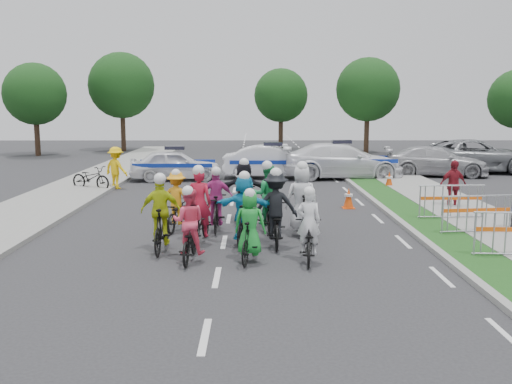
{
  "coord_description": "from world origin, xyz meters",
  "views": [
    {
      "loc": [
        0.72,
        -11.23,
        3.49
      ],
      "look_at": [
        0.83,
        4.32,
        1.1
      ],
      "focal_mm": 40.0,
      "sensor_mm": 36.0,
      "label": 1
    }
  ],
  "objects_px": {
    "rider_11": "(244,195)",
    "spectator_2": "(453,185)",
    "rider_10": "(177,206)",
    "cone_1": "(389,180)",
    "rider_0": "(308,237)",
    "tree_1": "(368,90)",
    "rider_1": "(250,233)",
    "civilian_sedan": "(436,161)",
    "police_car_1": "(273,162)",
    "parked_bike": "(91,178)",
    "rider_4": "(276,216)",
    "police_car_0": "(175,165)",
    "police_car_2": "(341,161)",
    "marshal_hiviz": "(116,168)",
    "rider_5": "(245,214)",
    "rider_6": "(200,217)",
    "tree_4": "(281,96)",
    "tree_3": "(122,86)",
    "rider_2": "(189,233)",
    "tree_0": "(35,94)",
    "rider_9": "(217,206)",
    "rider_3": "(161,222)",
    "civilian_suv": "(475,156)",
    "barrier_1": "(476,216)",
    "rider_8": "(267,205)",
    "rider_7": "(301,207)",
    "cone_0": "(349,198)",
    "barrier_2": "(451,203)"
  },
  "relations": [
    {
      "from": "rider_11",
      "to": "spectator_2",
      "type": "relative_size",
      "value": 1.17
    },
    {
      "from": "rider_10",
      "to": "cone_1",
      "type": "xyz_separation_m",
      "value": [
        7.89,
        8.11,
        -0.34
      ]
    },
    {
      "from": "rider_0",
      "to": "tree_1",
      "type": "xyz_separation_m",
      "value": [
        7.02,
        28.82,
        3.96
      ]
    },
    {
      "from": "rider_1",
      "to": "civilian_sedan",
      "type": "height_order",
      "value": "rider_1"
    },
    {
      "from": "rider_0",
      "to": "tree_1",
      "type": "relative_size",
      "value": 0.25
    },
    {
      "from": "police_car_1",
      "to": "parked_bike",
      "type": "relative_size",
      "value": 2.5
    },
    {
      "from": "rider_4",
      "to": "rider_0",
      "type": "bearing_deg",
      "value": 114.54
    },
    {
      "from": "rider_1",
      "to": "police_car_0",
      "type": "height_order",
      "value": "rider_1"
    },
    {
      "from": "police_car_2",
      "to": "marshal_hiviz",
      "type": "distance_m",
      "value": 10.45
    },
    {
      "from": "rider_0",
      "to": "rider_5",
      "type": "relative_size",
      "value": 0.92
    },
    {
      "from": "civilian_sedan",
      "to": "marshal_hiviz",
      "type": "distance_m",
      "value": 15.3
    },
    {
      "from": "rider_6",
      "to": "police_car_1",
      "type": "relative_size",
      "value": 0.43
    },
    {
      "from": "police_car_1",
      "to": "tree_4",
      "type": "relative_size",
      "value": 0.75
    },
    {
      "from": "cone_1",
      "to": "tree_3",
      "type": "bearing_deg",
      "value": 128.57
    },
    {
      "from": "rider_2",
      "to": "rider_5",
      "type": "distance_m",
      "value": 1.86
    },
    {
      "from": "tree_3",
      "to": "rider_2",
      "type": "bearing_deg",
      "value": -74.88
    },
    {
      "from": "rider_0",
      "to": "tree_0",
      "type": "distance_m",
      "value": 31.43
    },
    {
      "from": "rider_2",
      "to": "rider_9",
      "type": "distance_m",
      "value": 3.1
    },
    {
      "from": "rider_2",
      "to": "rider_3",
      "type": "xyz_separation_m",
      "value": [
        -0.75,
        0.84,
        0.09
      ]
    },
    {
      "from": "civilian_suv",
      "to": "barrier_1",
      "type": "bearing_deg",
      "value": 166.62
    },
    {
      "from": "rider_10",
      "to": "cone_1",
      "type": "height_order",
      "value": "rider_10"
    },
    {
      "from": "rider_3",
      "to": "rider_8",
      "type": "relative_size",
      "value": 0.97
    },
    {
      "from": "tree_0",
      "to": "tree_1",
      "type": "bearing_deg",
      "value": 4.97
    },
    {
      "from": "rider_1",
      "to": "rider_7",
      "type": "xyz_separation_m",
      "value": [
        1.37,
        2.58,
        0.12
      ]
    },
    {
      "from": "civilian_sedan",
      "to": "cone_0",
      "type": "xyz_separation_m",
      "value": [
        -5.76,
        -8.81,
        -0.38
      ]
    },
    {
      "from": "rider_8",
      "to": "police_car_2",
      "type": "distance_m",
      "value": 11.91
    },
    {
      "from": "rider_6",
      "to": "police_car_1",
      "type": "bearing_deg",
      "value": -93.65
    },
    {
      "from": "rider_9",
      "to": "police_car_1",
      "type": "xyz_separation_m",
      "value": [
        1.98,
        11.5,
        0.08
      ]
    },
    {
      "from": "barrier_2",
      "to": "rider_5",
      "type": "bearing_deg",
      "value": -154.6
    },
    {
      "from": "rider_0",
      "to": "tree_4",
      "type": "relative_size",
      "value": 0.28
    },
    {
      "from": "rider_3",
      "to": "civilian_suv",
      "type": "bearing_deg",
      "value": -129.15
    },
    {
      "from": "police_car_0",
      "to": "tree_4",
      "type": "distance_m",
      "value": 20.05
    },
    {
      "from": "rider_11",
      "to": "police_car_1",
      "type": "bearing_deg",
      "value": -86.75
    },
    {
      "from": "rider_3",
      "to": "police_car_1",
      "type": "relative_size",
      "value": 0.41
    },
    {
      "from": "barrier_1",
      "to": "rider_8",
      "type": "bearing_deg",
      "value": 171.57
    },
    {
      "from": "civilian_sedan",
      "to": "tree_3",
      "type": "bearing_deg",
      "value": 59.95
    },
    {
      "from": "rider_10",
      "to": "parked_bike",
      "type": "relative_size",
      "value": 0.95
    },
    {
      "from": "rider_5",
      "to": "cone_0",
      "type": "bearing_deg",
      "value": -113.77
    },
    {
      "from": "civilian_suv",
      "to": "barrier_2",
      "type": "bearing_deg",
      "value": 163.7
    },
    {
      "from": "tree_3",
      "to": "police_car_0",
      "type": "bearing_deg",
      "value": -69.98
    },
    {
      "from": "barrier_1",
      "to": "rider_0",
      "type": "bearing_deg",
      "value": -152.74
    },
    {
      "from": "rider_10",
      "to": "police_car_2",
      "type": "height_order",
      "value": "rider_10"
    },
    {
      "from": "rider_0",
      "to": "rider_4",
      "type": "bearing_deg",
      "value": -60.64
    },
    {
      "from": "police_car_0",
      "to": "tree_0",
      "type": "height_order",
      "value": "tree_0"
    },
    {
      "from": "police_car_0",
      "to": "rider_6",
      "type": "bearing_deg",
      "value": -178.06
    },
    {
      "from": "rider_1",
      "to": "civilian_suv",
      "type": "xyz_separation_m",
      "value": [
        11.65,
        17.03,
        0.19
      ]
    },
    {
      "from": "rider_2",
      "to": "rider_11",
      "type": "bearing_deg",
      "value": -102.5
    },
    {
      "from": "rider_3",
      "to": "rider_7",
      "type": "bearing_deg",
      "value": -153.24
    },
    {
      "from": "rider_8",
      "to": "cone_0",
      "type": "xyz_separation_m",
      "value": [
        2.86,
        3.38,
        -0.39
      ]
    },
    {
      "from": "rider_6",
      "to": "rider_10",
      "type": "relative_size",
      "value": 1.14
    }
  ]
}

